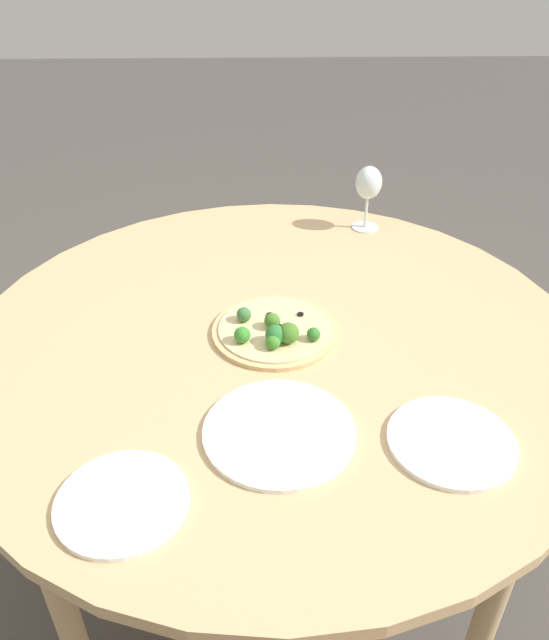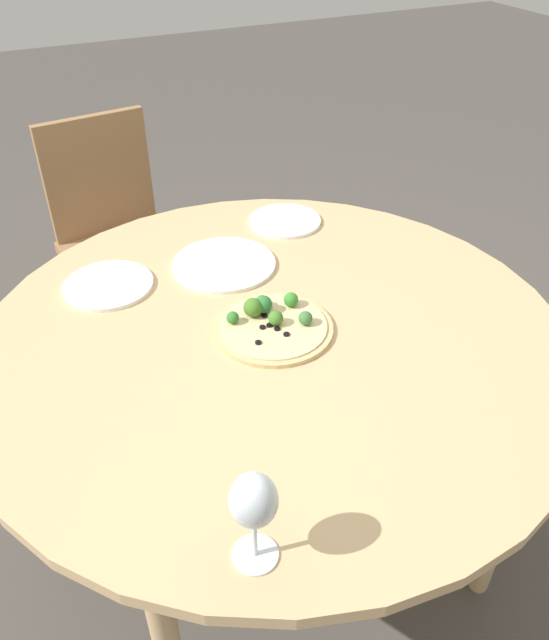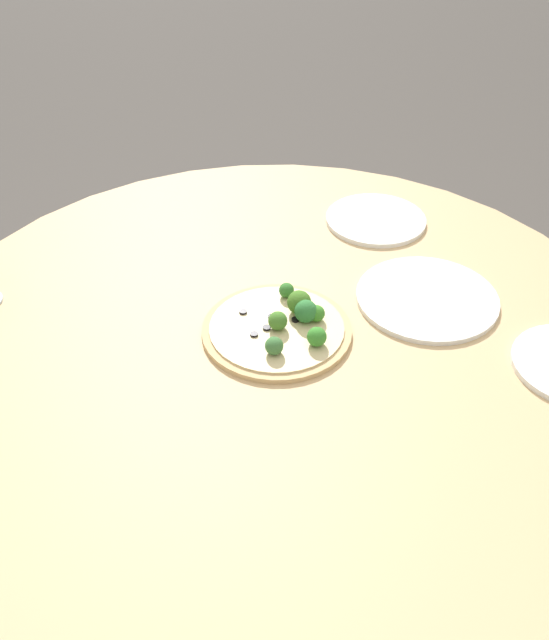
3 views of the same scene
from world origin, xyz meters
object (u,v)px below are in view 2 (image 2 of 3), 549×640
(pizza, at_px, (273,323))
(plate_side, at_px, (225,264))
(plate_near, at_px, (285,221))
(plate_far, at_px, (108,285))
(wine_glass, at_px, (254,503))
(chair, at_px, (118,235))

(pizza, distance_m, plate_side, 0.29)
(plate_near, relative_size, plate_far, 0.94)
(wine_glass, bearing_deg, plate_near, -28.57)
(chair, distance_m, plate_near, 0.74)
(pizza, height_order, plate_near, pizza)
(plate_near, xyz_separation_m, plate_side, (-0.14, 0.24, 0.00))
(pizza, xyz_separation_m, plate_side, (0.29, -0.00, -0.01))
(wine_glass, relative_size, plate_far, 0.81)
(plate_far, height_order, plate_side, same)
(wine_glass, xyz_separation_m, plate_far, (0.82, 0.03, -0.12))
(plate_near, height_order, plate_side, same)
(plate_near, relative_size, plate_side, 0.77)
(plate_far, bearing_deg, pizza, -137.78)
(plate_near, distance_m, plate_far, 0.55)
(pizza, relative_size, wine_glass, 1.50)
(pizza, bearing_deg, chair, 7.29)
(chair, relative_size, plate_near, 4.16)
(chair, bearing_deg, plate_near, -64.74)
(chair, distance_m, plate_side, 0.79)
(chair, xyz_separation_m, wine_glass, (-1.52, 0.13, 0.37))
(wine_glass, distance_m, plate_side, 0.84)
(chair, relative_size, plate_far, 3.92)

